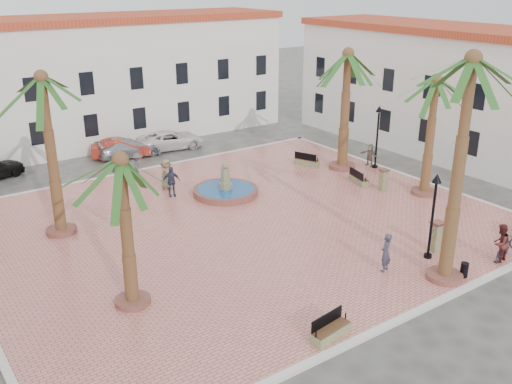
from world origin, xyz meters
TOP-DOWN VIEW (x-y plane):
  - ground at (0.00, 0.00)m, footprint 120.00×120.00m
  - plaza at (0.00, 0.00)m, footprint 26.00×22.00m
  - kerb_n at (0.00, 11.00)m, footprint 26.30×0.30m
  - kerb_s at (0.00, -11.00)m, footprint 26.30×0.30m
  - kerb_e at (13.00, 0.00)m, footprint 0.30×22.30m
  - building_north at (-0.00, 19.99)m, footprint 30.40×7.40m
  - building_east at (19.99, 2.00)m, footprint 7.40×26.40m
  - fountain at (1.49, 3.82)m, footprint 3.84×3.84m
  - palm_nw at (-8.13, 4.07)m, footprint 4.91×4.91m
  - palm_sw at (-7.91, -4.18)m, footprint 4.60×4.60m
  - palm_s at (3.81, -10.02)m, footprint 5.00×5.00m
  - palm_e at (11.20, -2.84)m, footprint 4.89×4.89m
  - palm_ne at (10.53, 3.49)m, footprint 5.74×5.74m
  - bench_s at (-3.05, -10.38)m, footprint 1.76×0.75m
  - bench_e at (9.28, 0.67)m, footprint 0.90×1.74m
  - bench_ne at (8.96, 5.32)m, footprint 1.14×1.79m
  - lamppost_s at (4.80, -8.34)m, footprint 0.44×0.44m
  - lamppost_e at (12.40, 2.27)m, footprint 0.46×0.46m
  - bollard_se at (5.58, -8.11)m, footprint 0.60×0.60m
  - bollard_n at (-0.58, 7.38)m, footprint 0.51×0.51m
  - bollard_e at (9.60, -1.05)m, footprint 0.50×0.50m
  - litter_bin at (4.61, -10.40)m, footprint 0.34×0.34m
  - cyclist_a at (2.22, -8.06)m, footprint 0.76×0.62m
  - cyclist_b at (7.09, -10.40)m, footprint 0.96×0.79m
  - bicycle_b at (7.45, -10.40)m, footprint 1.92×0.98m
  - pedestrian_fountain_a at (-0.87, 6.70)m, footprint 0.97×0.69m
  - pedestrian_fountain_b at (-1.23, 5.43)m, footprint 1.13×0.68m
  - pedestrian_north at (-1.60, 9.31)m, footprint 0.99×1.26m
  - pedestrian_east at (12.40, 2.81)m, footprint 0.63×1.46m
  - car_red at (-0.50, 14.71)m, footprint 4.42×2.72m
  - car_silver at (0.08, 14.51)m, footprint 4.71×2.23m
  - car_white at (3.44, 14.64)m, footprint 5.27×3.01m

SIDE VIEW (x-z plane):
  - ground at x=0.00m, z-range 0.00..0.00m
  - plaza at x=0.00m, z-range 0.00..0.15m
  - kerb_n at x=0.00m, z-range 0.00..0.16m
  - kerb_s at x=0.00m, z-range 0.00..0.16m
  - kerb_e at x=13.00m, z-range 0.00..0.16m
  - bench_e at x=9.28m, z-range -0.04..0.84m
  - bench_s at x=-3.05m, z-range -0.05..0.86m
  - bench_ne at x=8.96m, z-range -0.05..0.86m
  - fountain at x=1.49m, z-range -0.57..1.41m
  - litter_bin at x=4.61m, z-range 0.15..0.81m
  - car_silver at x=0.08m, z-range 0.00..1.33m
  - car_red at x=-0.50m, z-range 0.00..1.37m
  - car_white at x=3.44m, z-range 0.00..1.39m
  - bicycle_b at x=7.45m, z-range 0.15..1.26m
  - bollard_e at x=9.60m, z-range 0.17..1.51m
  - bollard_n at x=-0.58m, z-range 0.17..1.52m
  - pedestrian_east at x=12.40m, z-range 0.15..1.67m
  - bollard_se at x=5.58m, z-range 0.18..1.67m
  - pedestrian_north at x=-1.60m, z-range 0.15..1.85m
  - cyclist_a at x=2.22m, z-range 0.15..1.93m
  - pedestrian_fountain_b at x=-1.23m, z-range 0.15..1.96m
  - cyclist_b at x=7.09m, z-range 0.15..1.96m
  - pedestrian_fountain_a at x=-0.87m, z-range 0.15..1.99m
  - lamppost_s at x=4.80m, z-range 0.87..4.95m
  - lamppost_e at x=12.40m, z-range 0.90..5.14m
  - building_east at x=19.99m, z-range 0.02..9.02m
  - building_north at x=0.00m, z-range 0.02..9.52m
  - palm_sw at x=-7.91m, z-range 2.23..8.49m
  - palm_e at x=11.20m, z-range 2.56..9.65m
  - palm_ne at x=10.53m, z-range 2.81..10.75m
  - palm_nw at x=-8.13m, z-range 3.04..11.19m
  - palm_s at x=3.81m, z-range 3.69..13.30m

